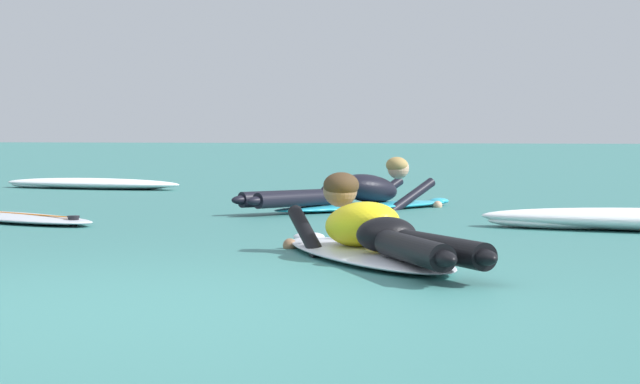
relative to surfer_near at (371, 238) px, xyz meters
The scene contains 5 objects.
ground_plane 7.89m from the surfer_near, 94.03° to the left, with size 120.00×120.00×0.00m, color #387A75.
surfer_near is the anchor object (origin of this frame).
surfer_far 4.79m from the surfer_near, 103.07° to the left, with size 1.78×2.41×0.54m.
drifting_surfboard 4.33m from the surfer_near, 144.36° to the left, with size 2.12×1.53×0.16m.
whitewater_front 9.88m from the surfer_near, 122.51° to the left, with size 2.60×1.07×0.14m.
Camera 1 is at (2.02, -5.23, 0.75)m, focal length 74.13 mm.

